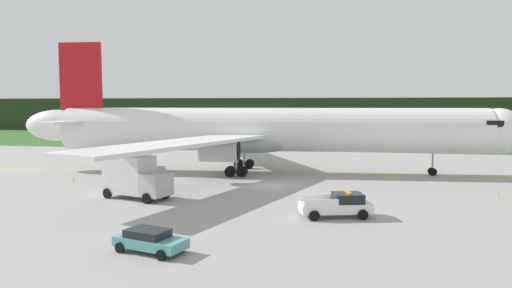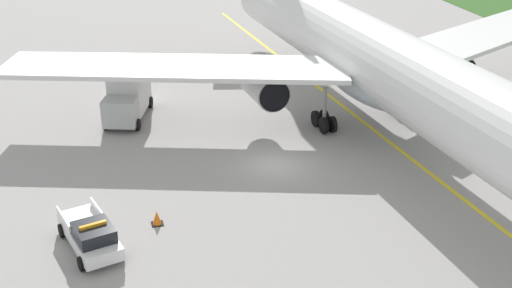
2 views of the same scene
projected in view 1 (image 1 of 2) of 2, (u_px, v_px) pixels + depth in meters
The scene contains 11 objects.
ground at pixel (270, 186), 47.79m from camera, with size 320.00×320.00×0.00m, color #999593.
grass_verge at pixel (309, 140), 106.68m from camera, with size 320.00×48.67×0.04m, color #315D24.
distant_tree_line at pixel (317, 115), 135.86m from camera, with size 288.00×7.54×10.13m, color #26351E.
taxiway_centerline_main at pixel (269, 173), 56.67m from camera, with size 81.15×0.30×0.01m, color yellow.
airliner at pixel (264, 131), 56.30m from camera, with size 60.63×52.12×16.03m.
ops_pickup_truck at pixel (338, 205), 34.44m from camera, with size 5.58×3.30×1.94m.
catering_truck at pixel (135, 177), 41.17m from camera, with size 6.66×4.33×3.94m.
staff_car at pixel (150, 240), 26.29m from camera, with size 4.48×2.90×1.30m.
apron_cone at pixel (319, 201), 38.34m from camera, with size 0.66×0.66×0.82m.
taxiway_edge_light_east at pixel (499, 195), 41.81m from camera, with size 0.12×0.12×0.41m.
taxiway_edge_light_west at pixel (74, 181), 49.36m from camera, with size 0.12×0.12×0.44m.
Camera 1 is at (7.11, -46.73, 8.37)m, focal length 32.59 mm.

